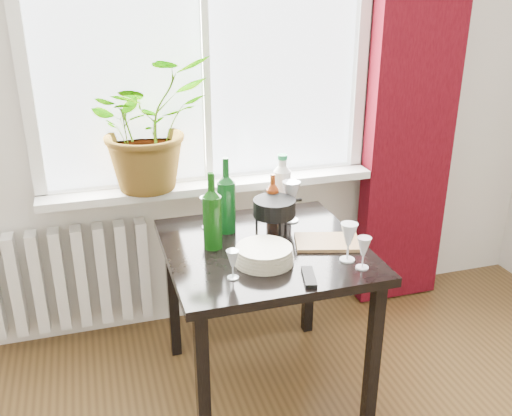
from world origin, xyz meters
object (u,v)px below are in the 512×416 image
object	(u,v)px
potted_plant	(147,123)
wineglass_back_center	(291,201)
wineglass_back_left	(207,212)
plate_stack	(264,255)
wine_bottle_right	(226,195)
wineglass_front_right	(348,242)
wineglass_front_left	(233,264)
radiator	(71,278)
cleaning_bottle	(282,183)
cutting_board	(328,242)
wine_bottle_left	(212,210)
wineglass_far_right	(363,253)
bottle_amber	(273,198)
fondue_pot	(274,215)
tv_remote	(309,277)
table	(265,265)

from	to	relation	value
potted_plant	wineglass_back_center	xyz separation A→B (m)	(0.61, -0.37, -0.33)
wineglass_back_left	plate_stack	distance (m)	0.43
potted_plant	wine_bottle_right	distance (m)	0.55
wineglass_back_center	wineglass_front_right	bearing A→B (deg)	-79.46
wineglass_back_center	wineglass_front_left	bearing A→B (deg)	-131.33
radiator	wineglass_back_left	xyz separation A→B (m)	(0.65, -0.37, 0.44)
cleaning_bottle	cutting_board	world-z (taller)	cleaning_bottle
radiator	wine_bottle_right	bearing A→B (deg)	-30.58
wine_bottle_left	wineglass_far_right	size ratio (longest dim) A/B	2.49
bottle_amber	fondue_pot	world-z (taller)	bottle_amber
wineglass_far_right	wineglass_front_left	xyz separation A→B (m)	(-0.52, 0.07, -0.01)
wine_bottle_right	cutting_board	distance (m)	0.50
wine_bottle_right	tv_remote	bearing A→B (deg)	-69.53
radiator	table	size ratio (longest dim) A/B	0.94
wine_bottle_left	wineglass_front_left	bearing A→B (deg)	-87.48
radiator	tv_remote	bearing A→B (deg)	-45.88
wine_bottle_right	tv_remote	world-z (taller)	wine_bottle_right
wineglass_back_left	tv_remote	distance (m)	0.65
wineglass_back_left	table	bearing A→B (deg)	-53.15
radiator	fondue_pot	xyz separation A→B (m)	(0.94, -0.48, 0.44)
wineglass_back_left	fondue_pot	size ratio (longest dim) A/B	0.70
potted_plant	bottle_amber	bearing A→B (deg)	-34.70
cleaning_bottle	plate_stack	size ratio (longest dim) A/B	1.21
wine_bottle_left	plate_stack	world-z (taller)	wine_bottle_left
table	tv_remote	distance (m)	0.35
wineglass_back_left	tv_remote	size ratio (longest dim) A/B	1.02
potted_plant	cleaning_bottle	bearing A→B (deg)	-23.20
radiator	wineglass_far_right	world-z (taller)	wineglass_far_right
wine_bottle_right	wineglass_back_center	bearing A→B (deg)	4.91
wineglass_front_right	potted_plant	bearing A→B (deg)	129.91
plate_stack	wine_bottle_right	bearing A→B (deg)	101.81
radiator	bottle_amber	bearing A→B (deg)	-22.01
plate_stack	table	bearing A→B (deg)	70.87
wineglass_front_right	cutting_board	xyz separation A→B (m)	(-0.02, 0.17, -0.08)
wineglass_front_right	wineglass_front_left	xyz separation A→B (m)	(-0.49, -0.01, -0.02)
wine_bottle_left	bottle_amber	xyz separation A→B (m)	(0.33, 0.19, -0.05)
plate_stack	wine_bottle_left	bearing A→B (deg)	131.10
wineglass_back_center	wineglass_back_left	world-z (taller)	wineglass_back_center
table	wineglass_far_right	xyz separation A→B (m)	(0.31, -0.31, 0.16)
radiator	wineglass_front_right	distance (m)	1.49
table	cleaning_bottle	world-z (taller)	cleaning_bottle
wine_bottle_right	tv_remote	distance (m)	0.58
wineglass_back_center	wineglass_front_left	distance (m)	0.62
fondue_pot	cutting_board	xyz separation A→B (m)	(0.18, -0.20, -0.07)
table	tv_remote	size ratio (longest dim) A/B	5.56
radiator	wine_bottle_left	world-z (taller)	wine_bottle_left
table	wine_bottle_left	size ratio (longest dim) A/B	2.47
radiator	wine_bottle_right	size ratio (longest dim) A/B	2.24
wineglass_back_left	fondue_pot	world-z (taller)	wineglass_back_left
wine_bottle_left	tv_remote	xyz separation A→B (m)	(0.29, -0.38, -0.16)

